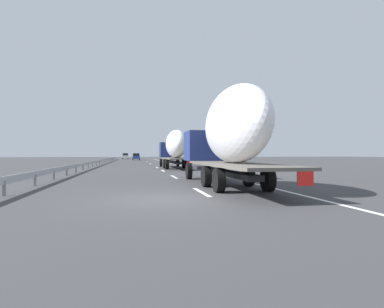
{
  "coord_description": "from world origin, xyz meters",
  "views": [
    {
      "loc": [
        -11.64,
        1.09,
        1.63
      ],
      "look_at": [
        18.36,
        -4.37,
        1.63
      ],
      "focal_mm": 30.6,
      "sensor_mm": 36.0,
      "label": 1
    }
  ],
  "objects_px": {
    "road_sign": "(177,151)",
    "car_white_van": "(125,156)",
    "car_blue_sedan": "(136,157)",
    "truck_trailing": "(228,133)",
    "truck_lead": "(175,147)"
  },
  "relations": [
    {
      "from": "car_blue_sedan",
      "to": "road_sign",
      "type": "height_order",
      "value": "road_sign"
    },
    {
      "from": "car_blue_sedan",
      "to": "road_sign",
      "type": "relative_size",
      "value": 1.3
    },
    {
      "from": "truck_trailing",
      "to": "car_blue_sedan",
      "type": "height_order",
      "value": "truck_trailing"
    },
    {
      "from": "truck_trailing",
      "to": "road_sign",
      "type": "distance_m",
      "value": 41.8
    },
    {
      "from": "truck_lead",
      "to": "car_blue_sedan",
      "type": "height_order",
      "value": "truck_lead"
    },
    {
      "from": "truck_trailing",
      "to": "car_white_van",
      "type": "xyz_separation_m",
      "value": [
        90.03,
        6.93,
        -1.73
      ]
    },
    {
      "from": "car_white_van",
      "to": "road_sign",
      "type": "distance_m",
      "value": 49.4
    },
    {
      "from": "car_white_van",
      "to": "truck_trailing",
      "type": "bearing_deg",
      "value": -175.6
    },
    {
      "from": "truck_trailing",
      "to": "road_sign",
      "type": "relative_size",
      "value": 4.44
    },
    {
      "from": "road_sign",
      "to": "car_white_van",
      "type": "bearing_deg",
      "value": 11.71
    },
    {
      "from": "truck_lead",
      "to": "car_white_van",
      "type": "relative_size",
      "value": 3.03
    },
    {
      "from": "truck_trailing",
      "to": "car_blue_sedan",
      "type": "distance_m",
      "value": 71.89
    },
    {
      "from": "truck_lead",
      "to": "road_sign",
      "type": "height_order",
      "value": "truck_lead"
    },
    {
      "from": "truck_lead",
      "to": "truck_trailing",
      "type": "xyz_separation_m",
      "value": [
        -21.13,
        0.0,
        0.27
      ]
    },
    {
      "from": "truck_lead",
      "to": "car_white_van",
      "type": "xyz_separation_m",
      "value": [
        68.91,
        6.93,
        -1.46
      ]
    }
  ]
}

